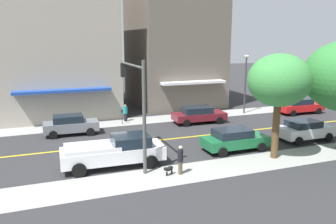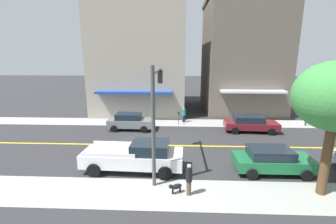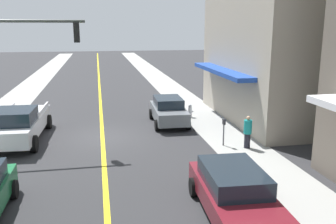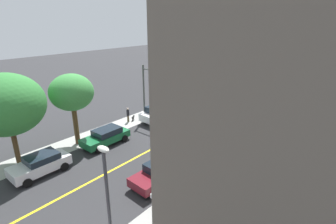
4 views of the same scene
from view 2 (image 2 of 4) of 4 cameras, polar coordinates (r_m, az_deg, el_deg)
ground_plane at (r=18.22m, az=-5.09°, el=-8.18°), size 140.00×140.00×0.00m
sidewalk_left at (r=24.35m, az=-3.11°, el=-2.56°), size 2.76×126.00×0.01m
sidewalk_right at (r=12.48m, az=-9.16°, el=-19.15°), size 2.76×126.00×0.01m
road_centerline_stripe at (r=18.22m, az=-5.09°, el=-8.18°), size 0.20×126.00×0.00m
corner_shop_building at (r=30.74m, az=-6.44°, el=13.47°), size 13.02×11.08×13.53m
brick_apartment_block at (r=31.42m, az=17.70°, el=13.19°), size 11.71×9.27×13.81m
fire_hydrant at (r=23.95m, az=-11.62°, el=-2.07°), size 0.44×0.24×0.84m
parking_meter at (r=23.30m, az=2.65°, el=-1.05°), size 0.12×0.18×1.33m
traffic_light_mast at (r=12.96m, az=-2.98°, el=2.62°), size 5.26×0.32×6.33m
street_lamp at (r=26.30m, az=31.85°, el=4.85°), size 0.70×0.36×5.90m
maroon_sedan_left_curb at (r=22.46m, az=19.69°, el=-2.65°), size 2.30×4.84×1.49m
grey_sedan_left_curb at (r=21.99m, az=-9.33°, el=-2.27°), size 2.08×4.24×1.56m
green_sedan_right_curb at (r=15.19m, az=24.42°, el=-10.73°), size 2.11×4.50×1.50m
white_pickup_truck at (r=14.18m, az=-7.94°, el=-10.71°), size 2.48×6.07×1.83m
pedestrian_teal_shirt at (r=24.29m, az=3.95°, el=-0.63°), size 0.38×0.38×1.57m
pedestrian_black_shirt at (r=11.78m, az=5.23°, el=-16.14°), size 0.32×0.32×1.66m
small_dog at (r=12.11m, az=1.87°, el=-18.06°), size 0.51×0.71×0.55m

